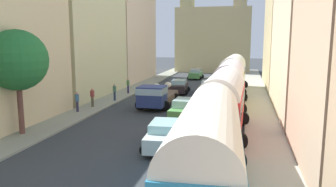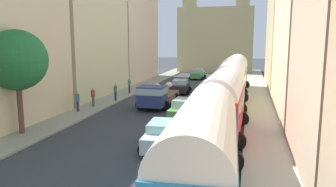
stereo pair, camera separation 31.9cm
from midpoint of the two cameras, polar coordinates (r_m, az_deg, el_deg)
name	(u,v)px [view 1 (the left image)]	position (r m, az deg, el deg)	size (l,w,h in m)	color
ground_plane	(184,100)	(33.62, 2.48, -1.17)	(154.00, 154.00, 0.00)	#34373A
sidewalk_left	(117,97)	(35.62, -9.07, -0.57)	(2.50, 70.00, 0.14)	gray
sidewalk_right	(258,103)	(33.10, 14.92, -1.52)	(2.50, 70.00, 0.14)	#ABA898
building_left_2	(83,29)	(36.88, -14.54, 10.73)	(5.24, 13.07, 14.35)	beige
building_left_3	(125,37)	(49.67, -7.64, 9.65)	(6.36, 13.73, 12.89)	beige
building_right_2	(312,49)	(29.74, 23.14, 7.05)	(5.30, 14.35, 10.65)	beige
building_right_3	(286,37)	(44.77, 19.41, 9.10)	(5.12, 14.84, 12.64)	tan
distant_church	(213,35)	(63.27, 7.63, 9.84)	(13.57, 6.05, 20.41)	tan
parked_bus_0	(208,145)	(12.72, 6.15, -8.81)	(3.58, 9.83, 3.95)	teal
parked_bus_1	(223,100)	(21.41, 9.04, -1.14)	(3.43, 8.73, 4.12)	red
parked_bus_2	(230,82)	(30.29, 10.23, 1.95)	(3.32, 9.18, 4.15)	yellow
parked_bus_3	(233,72)	(39.22, 10.88, 3.63)	(3.53, 10.05, 4.24)	beige
cargo_truck_0	(156,95)	(29.81, -2.33, -0.27)	(3.14, 6.90, 2.15)	navy
car_0	(179,86)	(37.85, 1.65, 1.23)	(2.54, 4.26, 1.55)	#2B2226
car_1	(196,74)	(51.57, 4.62, 3.36)	(2.27, 4.08, 1.56)	#4B8C4A
car_2	(164,135)	(18.80, -1.12, -7.13)	(2.42, 4.20, 1.57)	silver
car_3	(184,110)	(25.11, 2.38, -2.84)	(2.27, 3.97, 1.67)	#529B48
car_4	(209,87)	(38.18, 6.73, 1.14)	(2.41, 4.35, 1.42)	black
pedestrian_0	(115,92)	(33.04, -9.43, 0.31)	(0.43, 0.43, 1.77)	#202D4B
pedestrian_1	(77,101)	(28.57, -15.62, -1.26)	(0.38, 0.38, 1.81)	#2E2B4A
pedestrian_3	(128,85)	(37.26, -7.11, 1.43)	(0.42, 0.42, 1.80)	#2C2353
pedestrian_4	(92,97)	(30.39, -13.14, -0.57)	(0.46, 0.46, 1.81)	brown
roadside_tree_1	(17,60)	(22.73, -24.83, 5.17)	(3.79, 3.79, 6.73)	brown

